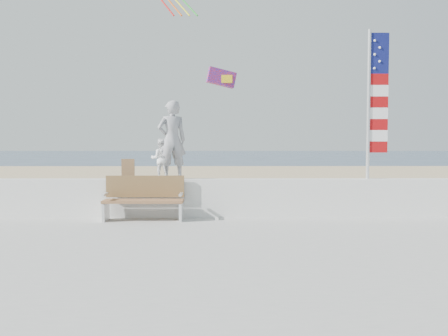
{
  "coord_description": "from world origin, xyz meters",
  "views": [
    {
      "loc": [
        0.12,
        -9.18,
        1.93
      ],
      "look_at": [
        0.2,
        1.8,
        1.35
      ],
      "focal_mm": 38.0,
      "sensor_mm": 36.0,
      "label": 1
    }
  ],
  "objects": [
    {
      "name": "sign",
      "position": [
        -2.17,
        2.52,
        0.94
      ],
      "size": [
        0.32,
        0.07,
        1.46
      ],
      "color": "brown",
      "rests_on": "sand"
    },
    {
      "name": "bench",
      "position": [
        -1.62,
        1.55,
        0.69
      ],
      "size": [
        1.8,
        0.57,
        1.0
      ],
      "color": "#966641",
      "rests_on": "boardwalk"
    },
    {
      "name": "ground",
      "position": [
        0.0,
        0.0,
        0.0
      ],
      "size": [
        220.0,
        220.0,
        0.0
      ],
      "primitive_type": "plane",
      "color": "#2A3C54",
      "rests_on": "ground"
    },
    {
      "name": "seawall",
      "position": [
        0.0,
        2.0,
        0.63
      ],
      "size": [
        30.0,
        0.35,
        0.9
      ],
      "primitive_type": "cube",
      "color": "silver",
      "rests_on": "boardwalk"
    },
    {
      "name": "parafoil_kite",
      "position": [
        0.17,
        4.15,
        3.75
      ],
      "size": [
        0.87,
        0.39,
        0.58
      ],
      "color": "red",
      "rests_on": "ground"
    },
    {
      "name": "child",
      "position": [
        -1.29,
        2.0,
        1.56
      ],
      "size": [
        0.49,
        0.39,
        0.95
      ],
      "primitive_type": "imported",
      "rotation": [
        0.0,
        0.0,
        3.22
      ],
      "color": "white",
      "rests_on": "seawall"
    },
    {
      "name": "boardwalk",
      "position": [
        0.0,
        -4.0,
        0.13
      ],
      "size": [
        50.0,
        12.4,
        0.1
      ],
      "primitive_type": "cube",
      "color": "#ADADA7",
      "rests_on": "sand"
    },
    {
      "name": "sand",
      "position": [
        0.0,
        9.0,
        0.04
      ],
      "size": [
        90.0,
        40.0,
        0.08
      ],
      "primitive_type": "cube",
      "color": "tan",
      "rests_on": "ground"
    },
    {
      "name": "flag",
      "position": [
        3.73,
        2.0,
        2.99
      ],
      "size": [
        0.5,
        0.08,
        3.5
      ],
      "color": "white",
      "rests_on": "seawall"
    },
    {
      "name": "adult",
      "position": [
        -1.03,
        2.0,
        2.0
      ],
      "size": [
        0.78,
        0.63,
        1.85
      ],
      "primitive_type": "imported",
      "rotation": [
        0.0,
        0.0,
        3.46
      ],
      "color": "#97979C",
      "rests_on": "seawall"
    }
  ]
}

